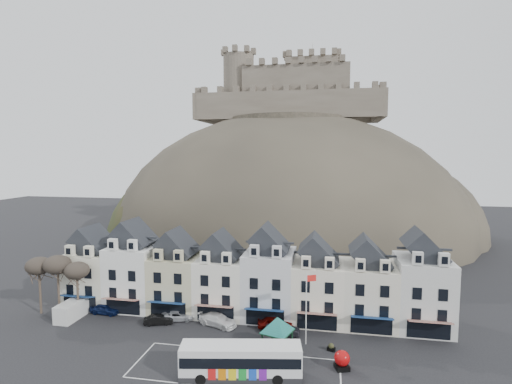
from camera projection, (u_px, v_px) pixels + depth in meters
ground at (214, 373)px, 41.77m from camera, size 300.00×300.00×0.00m
coach_bay_markings at (236, 368)px, 42.63m from camera, size 22.00×7.50×0.01m
townhouse_terrace at (247, 277)px, 56.86m from camera, size 54.40×9.35×11.80m
castle_hill at (291, 237)px, 108.98m from camera, size 100.00×76.00×68.00m
castle at (292, 92)px, 112.11m from camera, size 50.20×22.20×22.00m
tree_left_far at (39, 266)px, 56.72m from camera, size 3.61×3.61×8.24m
tree_left_mid at (57, 265)px, 56.13m from camera, size 3.78×3.78×8.64m
tree_left_near at (77, 271)px, 55.65m from camera, size 3.43×3.43×7.84m
bus at (241, 359)px, 40.79m from camera, size 12.66×4.96×3.49m
bus_shelter at (277, 324)px, 46.24m from camera, size 6.04×6.04×4.04m
red_buoy at (342, 360)px, 42.37m from camera, size 1.77×1.77×2.05m
flagpole at (307, 304)px, 47.63m from camera, size 1.18×0.56×8.77m
white_van at (72, 310)px, 55.54m from camera, size 2.31×5.27×2.40m
planter_west at (331, 347)px, 46.36m from camera, size 1.03×0.75×0.93m
planter_east at (340, 363)px, 42.75m from camera, size 1.12×0.78×1.12m
car_navy at (105, 309)px, 57.08m from camera, size 4.44×2.02×1.48m
car_black at (158, 320)px, 53.59m from camera, size 4.08×2.53×1.27m
car_silver at (178, 315)px, 54.99m from camera, size 4.89×3.15×1.27m
car_white at (218, 320)px, 53.19m from camera, size 5.88×3.95×1.58m
car_maroon at (275, 322)px, 52.38m from camera, size 4.95×2.83×1.59m
car_charcoal at (283, 330)px, 50.40m from camera, size 4.34×1.53×1.43m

